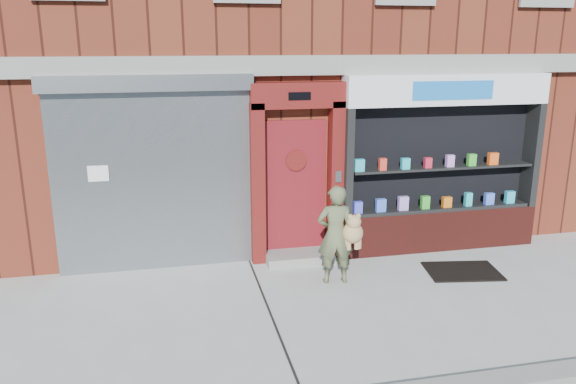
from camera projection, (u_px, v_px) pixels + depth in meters
name	position (u px, v px, depth m)	size (l,w,h in m)	color
ground	(380.00, 302.00, 7.80)	(80.00, 80.00, 0.00)	#9E9E99
building	(288.00, 18.00, 12.41)	(12.00, 8.16, 8.00)	#5C2115
shutter_bay	(153.00, 163.00, 8.55)	(3.10, 0.30, 3.04)	gray
red_door_bay	(297.00, 173.00, 9.02)	(1.52, 0.58, 2.90)	#5F1110
pharmacy_bay	(441.00, 171.00, 9.52)	(3.50, 0.41, 3.00)	#521813
woman	(338.00, 234.00, 8.28)	(0.70, 0.41, 1.50)	#555C3C
doormat	(462.00, 271.00, 8.82)	(1.11, 0.78, 0.03)	black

